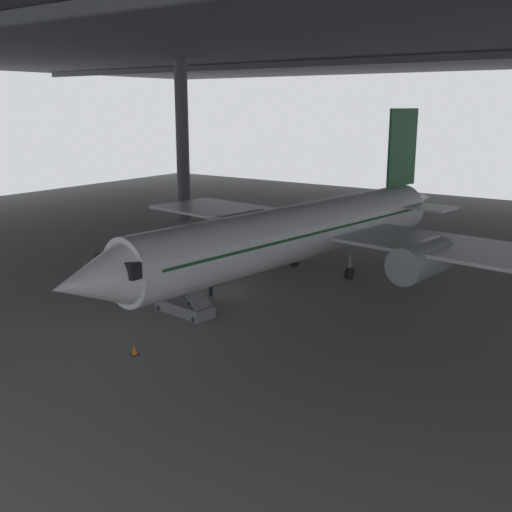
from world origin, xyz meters
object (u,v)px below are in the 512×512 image
object	(u,v)px
airplane_main	(303,231)
boarding_stairs	(184,301)
traffic_cone_orange	(134,349)
baggage_tug	(306,245)
crew_worker_by_stairs	(211,283)

from	to	relation	value
airplane_main	boarding_stairs	bearing A→B (deg)	-101.01
boarding_stairs	airplane_main	bearing A→B (deg)	78.99
traffic_cone_orange	baggage_tug	distance (m)	25.44
airplane_main	baggage_tug	xyz separation A→B (m)	(-4.40, 7.91, -3.07)
boarding_stairs	baggage_tug	distance (m)	18.79
boarding_stairs	crew_worker_by_stairs	size ratio (longest dim) A/B	3.11
boarding_stairs	baggage_tug	bearing A→B (deg)	97.07
baggage_tug	crew_worker_by_stairs	bearing A→B (deg)	-84.33
boarding_stairs	crew_worker_by_stairs	bearing A→B (deg)	102.74
boarding_stairs	traffic_cone_orange	xyz separation A→B (m)	(2.30, -6.38, -0.45)
boarding_stairs	traffic_cone_orange	size ratio (longest dim) A/B	8.03
crew_worker_by_stairs	traffic_cone_orange	distance (m)	10.51
airplane_main	boarding_stairs	size ratio (longest dim) A/B	8.20
airplane_main	traffic_cone_orange	world-z (taller)	airplane_main
boarding_stairs	crew_worker_by_stairs	distance (m)	3.74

